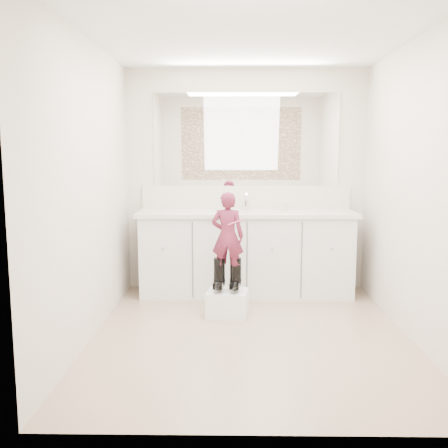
{
  "coord_description": "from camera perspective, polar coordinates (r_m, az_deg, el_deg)",
  "views": [
    {
      "loc": [
        -0.16,
        -3.98,
        1.5
      ],
      "look_at": [
        -0.23,
        0.69,
        0.83
      ],
      "focal_mm": 40.0,
      "sensor_mm": 36.0,
      "label": 1
    }
  ],
  "objects": [
    {
      "name": "wall_back",
      "position": [
        5.49,
        2.52,
        4.99
      ],
      "size": [
        2.6,
        0.0,
        2.6
      ],
      "primitive_type": "plane",
      "rotation": [
        1.57,
        0.0,
        0.0
      ],
      "color": "beige",
      "rests_on": "floor"
    },
    {
      "name": "dot_panel",
      "position": [
        2.5,
        4.57,
        11.58
      ],
      "size": [
        2.0,
        0.01,
        1.2
      ],
      "primitive_type": "cube",
      "color": "#472819",
      "rests_on": "wall_front"
    },
    {
      "name": "wall_right",
      "position": [
        4.25,
        20.96,
        3.56
      ],
      "size": [
        0.0,
        3.0,
        3.0
      ],
      "primitive_type": "plane",
      "rotation": [
        1.57,
        0.0,
        -1.57
      ],
      "color": "beige",
      "rests_on": "floor"
    },
    {
      "name": "boot_left",
      "position": [
        4.63,
        -0.53,
        -5.75
      ],
      "size": [
        0.14,
        0.22,
        0.31
      ],
      "primitive_type": null,
      "rotation": [
        0.0,
        0.0,
        -0.13
      ],
      "color": "black",
      "rests_on": "step_stool"
    },
    {
      "name": "mirror",
      "position": [
        5.47,
        2.55,
        9.59
      ],
      "size": [
        2.0,
        0.02,
        1.0
      ],
      "primitive_type": "cube",
      "color": "white",
      "rests_on": "wall_back"
    },
    {
      "name": "wall_front",
      "position": [
        2.5,
        4.46,
        1.26
      ],
      "size": [
        2.6,
        0.0,
        2.6
      ],
      "primitive_type": "plane",
      "rotation": [
        -1.57,
        0.0,
        0.0
      ],
      "color": "beige",
      "rests_on": "floor"
    },
    {
      "name": "faucet",
      "position": [
        5.39,
        2.54,
        2.16
      ],
      "size": [
        0.08,
        0.08,
        0.1
      ],
      "primitive_type": "cylinder",
      "color": "silver",
      "rests_on": "countertop"
    },
    {
      "name": "countertop",
      "position": [
        5.23,
        2.58,
        1.21
      ],
      "size": [
        2.28,
        0.58,
        0.04
      ],
      "primitive_type": "cube",
      "color": "beige",
      "rests_on": "vanity_cabinet"
    },
    {
      "name": "soap_bottle",
      "position": [
        5.19,
        0.15,
        2.58
      ],
      "size": [
        0.13,
        0.13,
        0.22
      ],
      "primitive_type": "imported",
      "rotation": [
        0.0,
        0.0,
        -0.4
      ],
      "color": "beige",
      "rests_on": "countertop"
    },
    {
      "name": "boot_right",
      "position": [
        4.63,
        1.33,
        -5.76
      ],
      "size": [
        0.14,
        0.22,
        0.31
      ],
      "primitive_type": null,
      "rotation": [
        0.0,
        0.0,
        -0.13
      ],
      "color": "black",
      "rests_on": "step_stool"
    },
    {
      "name": "backsplash",
      "position": [
        5.49,
        2.51,
        3.06
      ],
      "size": [
        2.28,
        0.03,
        0.25
      ],
      "primitive_type": "cube",
      "color": "beige",
      "rests_on": "countertop"
    },
    {
      "name": "toothbrush",
      "position": [
        4.46,
        1.3,
        0.21
      ],
      "size": [
        0.14,
        0.03,
        0.06
      ],
      "primitive_type": "cylinder",
      "rotation": [
        0.0,
        1.22,
        -0.13
      ],
      "color": "#E85A8B",
      "rests_on": "toddler"
    },
    {
      "name": "ceiling",
      "position": [
        4.09,
        3.27,
        20.85
      ],
      "size": [
        3.0,
        3.0,
        0.0
      ],
      "primitive_type": "plane",
      "rotation": [
        3.14,
        0.0,
        0.0
      ],
      "color": "white",
      "rests_on": "wall_back"
    },
    {
      "name": "vanity_cabinet",
      "position": [
        5.32,
        2.55,
        -3.53
      ],
      "size": [
        2.2,
        0.55,
        0.85
      ],
      "primitive_type": "cube",
      "color": "silver",
      "rests_on": "floor"
    },
    {
      "name": "wall_left",
      "position": [
        4.15,
        -15.14,
        3.72
      ],
      "size": [
        0.0,
        3.0,
        3.0
      ],
      "primitive_type": "plane",
      "rotation": [
        1.57,
        0.0,
        1.57
      ],
      "color": "beige",
      "rests_on": "floor"
    },
    {
      "name": "cup",
      "position": [
        5.32,
        6.77,
        2.07
      ],
      "size": [
        0.15,
        0.15,
        0.1
      ],
      "primitive_type": "imported",
      "rotation": [
        0.0,
        0.0,
        0.36
      ],
      "color": "beige",
      "rests_on": "countertop"
    },
    {
      "name": "step_stool",
      "position": [
        4.68,
        0.4,
        -9.03
      ],
      "size": [
        0.4,
        0.35,
        0.23
      ],
      "primitive_type": "cube",
      "rotation": [
        0.0,
        0.0,
        -0.13
      ],
      "color": "white",
      "rests_on": "floor"
    },
    {
      "name": "floor",
      "position": [
        4.26,
        3.0,
        -12.5
      ],
      "size": [
        3.0,
        3.0,
        0.0
      ],
      "primitive_type": "plane",
      "color": "#977D63",
      "rests_on": "ground"
    },
    {
      "name": "toddler",
      "position": [
        4.56,
        0.4,
        -1.41
      ],
      "size": [
        0.32,
        0.23,
        0.82
      ],
      "primitive_type": "imported",
      "rotation": [
        0.0,
        0.0,
        3.01
      ],
      "color": "#A23159",
      "rests_on": "step_stool"
    }
  ]
}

